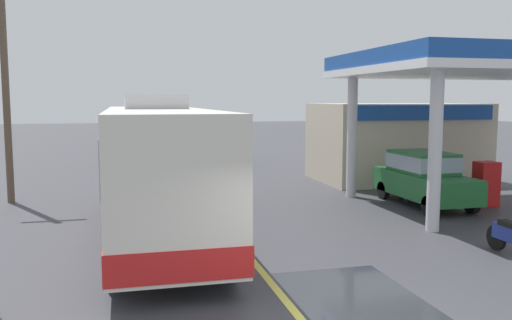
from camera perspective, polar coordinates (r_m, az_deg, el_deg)
ground at (r=27.39m, az=-8.15°, el=-1.16°), size 120.00×120.00×0.00m
lane_divider_stripe at (r=22.47m, az=-6.83°, el=-2.78°), size 0.16×50.00×0.01m
wet_puddle_patch at (r=9.99m, az=10.75°, el=-14.59°), size 2.38×3.83×0.01m
coach_bus_main at (r=14.44m, az=-10.36°, el=-1.04°), size 2.60×11.04×3.69m
gas_station_roadside at (r=23.02m, az=17.05°, el=3.77°), size 9.10×11.95×5.10m
car_at_pump at (r=19.04m, az=17.35°, el=-1.60°), size 1.70×4.20×1.82m
minibus_opposing_lane at (r=30.61m, az=-4.91°, el=2.43°), size 2.04×6.13×2.44m
pedestrian_near_pump at (r=19.51m, az=15.94°, el=-1.61°), size 0.55×0.22×1.66m
car_trailing_behind_bus at (r=30.80m, az=-11.90°, el=1.49°), size 1.70×4.20×1.82m
utility_pole_roadside at (r=20.43m, az=-25.04°, el=8.32°), size 1.80×0.24×8.56m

